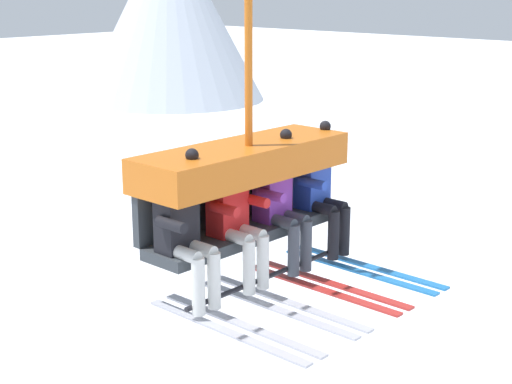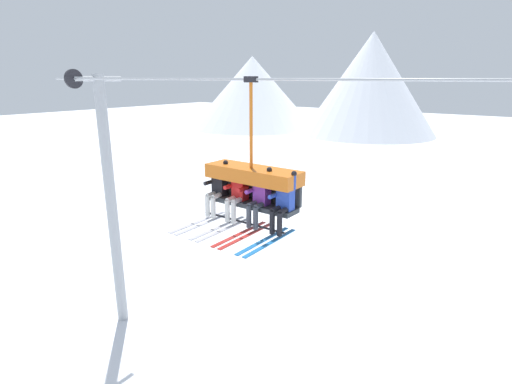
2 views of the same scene
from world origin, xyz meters
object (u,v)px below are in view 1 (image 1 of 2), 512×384
(skier_purple, at_px, (282,203))
(skier_blue, at_px, (322,191))
(skier_red, at_px, (238,219))
(skier_black, at_px, (187,232))
(chairlift_chair, at_px, (243,175))

(skier_purple, xyz_separation_m, skier_blue, (0.59, 0.00, 0.00))
(skier_red, bearing_deg, skier_purple, 0.66)
(skier_black, distance_m, skier_purple, 1.18)
(skier_black, relative_size, skier_red, 1.00)
(skier_purple, relative_size, skier_blue, 1.00)
(skier_purple, height_order, skier_blue, same)
(chairlift_chair, distance_m, skier_black, 0.95)
(chairlift_chair, distance_m, skier_purple, 0.47)
(skier_red, height_order, skier_purple, skier_purple)
(skier_purple, bearing_deg, chairlift_chair, 144.46)
(chairlift_chair, xyz_separation_m, skier_blue, (0.89, -0.21, -0.29))
(chairlift_chair, height_order, skier_blue, chairlift_chair)
(skier_purple, distance_m, skier_blue, 0.59)
(skier_black, distance_m, skier_red, 0.59)
(skier_black, bearing_deg, skier_purple, 0.00)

